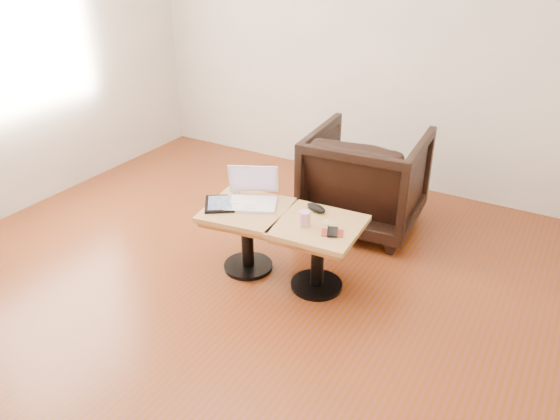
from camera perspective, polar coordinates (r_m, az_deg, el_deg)
The scene contains 11 objects.
room_shell at distance 2.98m, azimuth -6.13°, elevation 12.16°, with size 4.52×4.52×2.71m.
side_table_left at distance 3.68m, azimuth -3.48°, elevation -1.39°, with size 0.59×0.59×0.48m.
side_table_right at distance 3.48m, azimuth 4.01°, elevation -3.19°, with size 0.55×0.55×0.48m.
laptop at distance 3.68m, azimuth -2.98°, elevation 1.51°, with size 0.44×0.43×0.24m.
tablet at distance 3.67m, azimuth -6.29°, elevation 0.66°, with size 0.31×0.32×0.02m.
charging_adapter at distance 3.84m, azimuth -4.75°, elevation 2.09°, with size 0.04×0.04×0.03m, color white.
glasses_case at distance 3.57m, azimuth 3.80°, elevation 0.24°, with size 0.15×0.07×0.05m, color black.
striped_cup at distance 3.39m, azimuth 2.57°, elevation -0.88°, with size 0.07×0.07×0.09m, color #CF427E.
earbuds_tangle at distance 3.43m, azimuth 5.04°, elevation -1.37°, with size 0.08×0.06×0.02m.
phone_on_sleeve at distance 3.33m, azimuth 5.51°, elevation -2.34°, with size 0.16×0.14×0.02m.
armchair at distance 4.29m, azimuth 8.95°, elevation 3.22°, with size 0.84×0.86×0.79m, color black.
Camera 1 is at (1.71, -2.32, 2.13)m, focal length 35.00 mm.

